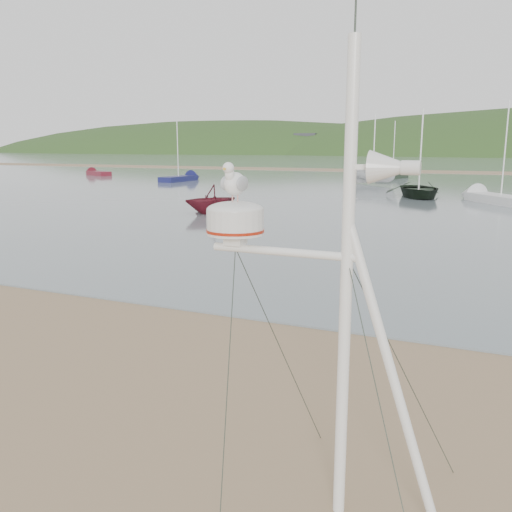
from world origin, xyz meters
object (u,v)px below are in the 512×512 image
at_px(boat_dark, 420,159).
at_px(sailboat_blue_near, 187,178).
at_px(boat_red, 210,186).
at_px(dinghy_red_far, 94,173).
at_px(sailboat_dark_mid, 399,175).
at_px(sailboat_white_near, 483,197).
at_px(mast_rig, 334,388).
at_px(boat_white, 374,155).

height_order(boat_dark, sailboat_blue_near, sailboat_blue_near).
height_order(boat_red, dinghy_red_far, boat_red).
relative_size(sailboat_dark_mid, sailboat_white_near, 1.02).
relative_size(mast_rig, boat_dark, 1.03).
bearing_deg(boat_white, mast_rig, -154.19).
bearing_deg(mast_rig, sailboat_blue_near, 122.26).
xyz_separation_m(boat_dark, sailboat_dark_mid, (-4.92, 22.55, -2.31)).
bearing_deg(sailboat_white_near, mast_rig, -91.14).
relative_size(mast_rig, boat_white, 1.02).
bearing_deg(sailboat_blue_near, boat_dark, -21.86).
bearing_deg(boat_red, dinghy_red_far, 173.42).
xyz_separation_m(mast_rig, boat_white, (-8.88, 44.92, 1.36)).
height_order(boat_white, sailboat_dark_mid, sailboat_dark_mid).
xyz_separation_m(boat_dark, boat_red, (-8.69, -13.28, -1.16)).
bearing_deg(sailboat_white_near, boat_red, -135.16).
height_order(sailboat_dark_mid, dinghy_red_far, sailboat_dark_mid).
height_order(boat_dark, sailboat_dark_mid, sailboat_dark_mid).
height_order(dinghy_red_far, sailboat_white_near, sailboat_white_near).
bearing_deg(sailboat_blue_near, boat_red, -56.76).
relative_size(mast_rig, boat_red, 1.88).
relative_size(mast_rig, sailboat_dark_mid, 0.79).
bearing_deg(dinghy_red_far, sailboat_white_near, -18.48).
relative_size(boat_white, sailboat_white_near, 0.79).
xyz_separation_m(boat_red, sailboat_blue_near, (-14.91, 22.75, -1.15)).
relative_size(boat_white, sailboat_dark_mid, 0.78).
distance_m(sailboat_dark_mid, dinghy_red_far, 35.09).
bearing_deg(mast_rig, dinghy_red_far, 131.95).
height_order(boat_white, sailboat_white_near, sailboat_white_near).
bearing_deg(sailboat_white_near, boat_dark, 171.44).
bearing_deg(boat_white, boat_red, -172.72).
xyz_separation_m(boat_white, sailboat_white_near, (9.53, -12.22, -2.35)).
height_order(boat_white, dinghy_red_far, boat_white).
height_order(mast_rig, boat_dark, mast_rig).
xyz_separation_m(mast_rig, boat_red, (-12.09, 20.02, 0.17)).
bearing_deg(boat_red, sailboat_white_near, 80.09).
distance_m(boat_red, dinghy_red_far, 40.53).
distance_m(mast_rig, boat_red, 23.39).
relative_size(boat_white, sailboat_blue_near, 0.83).
xyz_separation_m(boat_red, dinghy_red_far, (-30.19, 27.02, -1.16)).
xyz_separation_m(boat_red, sailboat_dark_mid, (3.77, 35.83, -1.15)).
relative_size(boat_red, sailboat_white_near, 0.43).
bearing_deg(sailboat_blue_near, sailboat_dark_mid, 35.00).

